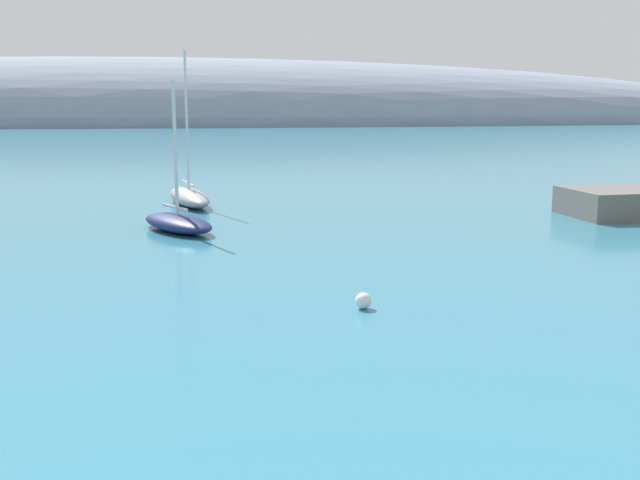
# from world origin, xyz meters

# --- Properties ---
(distant_ridge) EXTENTS (397.99, 67.51, 36.66)m
(distant_ridge) POSITION_xyz_m (-28.35, 212.32, 0.00)
(distant_ridge) COLOR gray
(distant_ridge) RESTS_ON ground
(sailboat_grey_mid_mooring) EXTENTS (3.67, 7.90, 9.59)m
(sailboat_grey_mid_mooring) POSITION_xyz_m (-8.09, 42.22, 0.57)
(sailboat_grey_mid_mooring) COLOR gray
(sailboat_grey_mid_mooring) RESTS_ON water
(sailboat_navy_outer_mooring) EXTENTS (4.81, 6.05, 7.55)m
(sailboat_navy_outer_mooring) POSITION_xyz_m (-8.39, 32.44, 0.50)
(sailboat_navy_outer_mooring) COLOR navy
(sailboat_navy_outer_mooring) RESTS_ON water
(mooring_buoy_white) EXTENTS (0.53, 0.53, 0.53)m
(mooring_buoy_white) POSITION_xyz_m (-1.91, 16.96, 0.27)
(mooring_buoy_white) COLOR silver
(mooring_buoy_white) RESTS_ON water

